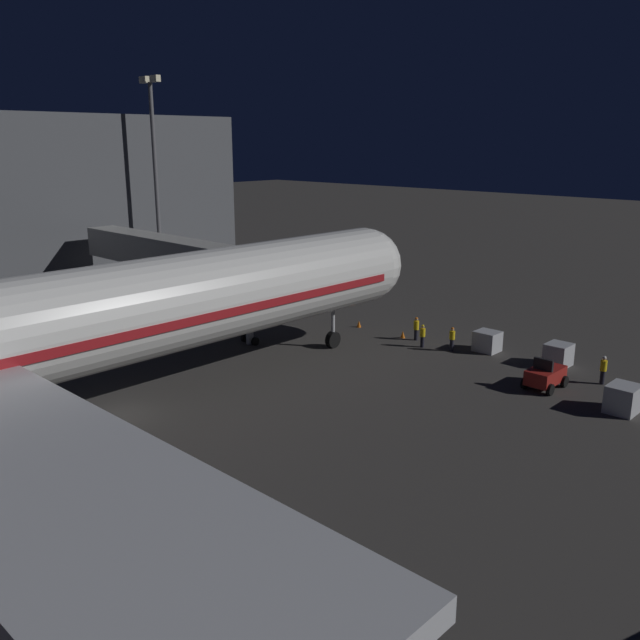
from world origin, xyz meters
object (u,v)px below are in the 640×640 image
object	(u,v)px
jet_bridge	(187,257)
ground_crew_by_belt_loader	(603,369)
baggage_container_near_belt	(487,341)
traffic_cone_nose_port	(403,334)
apron_floodlight_mast	(155,172)
baggage_tug_spare	(545,376)
ground_crew_near_nose_gear	(416,327)
traffic_cone_nose_starboard	(359,324)
baggage_container_mid_row	(623,399)
ground_crew_by_tug	(452,338)
ground_crew_under_port_wing	(423,335)
baggage_container_far_row	(558,355)

from	to	relation	value
jet_bridge	ground_crew_by_belt_loader	distance (m)	31.59
jet_bridge	baggage_container_near_belt	distance (m)	24.12
traffic_cone_nose_port	jet_bridge	bearing A→B (deg)	31.45
jet_bridge	apron_floodlight_mast	size ratio (longest dim) A/B	1.16
baggage_tug_spare	baggage_container_near_belt	world-z (taller)	baggage_tug_spare
ground_crew_near_nose_gear	traffic_cone_nose_starboard	size ratio (longest dim) A/B	3.26
jet_bridge	traffic_cone_nose_port	xyz separation A→B (m)	(-14.79, -9.04, -5.36)
baggage_container_mid_row	apron_floodlight_mast	bearing A→B (deg)	-0.22
ground_crew_by_belt_loader	ground_crew_by_tug	world-z (taller)	ground_crew_by_belt_loader
apron_floodlight_mast	ground_crew_under_port_wing	distance (m)	32.09
ground_crew_near_nose_gear	traffic_cone_nose_starboard	xyz separation A→B (m)	(5.47, 0.21, -0.71)
jet_bridge	ground_crew_near_nose_gear	size ratio (longest dim) A/B	13.18
apron_floodlight_mast	traffic_cone_nose_starboard	distance (m)	26.12
baggage_tug_spare	ground_crew_under_port_wing	bearing A→B (deg)	-9.51
baggage_container_far_row	ground_crew_near_nose_gear	size ratio (longest dim) A/B	0.93
baggage_container_near_belt	ground_crew_by_belt_loader	xyz separation A→B (m)	(-8.64, 1.07, 0.27)
baggage_container_near_belt	ground_crew_by_belt_loader	bearing A→B (deg)	172.92
ground_crew_by_tug	apron_floodlight_mast	bearing A→B (deg)	4.97
baggage_tug_spare	ground_crew_by_tug	size ratio (longest dim) A/B	1.55
baggage_container_near_belt	ground_crew_by_tug	distance (m)	2.55
traffic_cone_nose_starboard	baggage_container_far_row	bearing A→B (deg)	-173.17
jet_bridge	apron_floodlight_mast	bearing A→B (deg)	-24.75
baggage_container_far_row	ground_crew_under_port_wing	xyz separation A→B (m)	(8.99, 2.84, 0.18)
baggage_container_mid_row	traffic_cone_nose_port	xyz separation A→B (m)	(17.57, -3.26, -0.51)
traffic_cone_nose_port	apron_floodlight_mast	bearing A→B (deg)	6.36
apron_floodlight_mast	ground_crew_by_belt_loader	distance (m)	44.16
ground_crew_by_tug	ground_crew_under_port_wing	bearing A→B (deg)	17.45
baggage_container_mid_row	ground_crew_by_belt_loader	distance (m)	4.48
apron_floodlight_mast	ground_crew_near_nose_gear	xyz separation A→B (m)	(-28.77, -3.30, -10.68)
baggage_container_mid_row	ground_crew_under_port_wing	size ratio (longest dim) A/B	1.06
baggage_container_mid_row	ground_crew_by_belt_loader	xyz separation A→B (m)	(2.56, -3.67, 0.22)
apron_floodlight_mast	ground_crew_by_belt_loader	size ratio (longest dim) A/B	11.18
jet_bridge	baggage_tug_spare	distance (m)	28.66
baggage_tug_spare	ground_crew_near_nose_gear	world-z (taller)	baggage_tug_spare
baggage_container_mid_row	traffic_cone_nose_port	bearing A→B (deg)	-10.53
baggage_container_far_row	baggage_container_near_belt	bearing A→B (deg)	4.67
baggage_container_mid_row	ground_crew_under_port_wing	world-z (taller)	ground_crew_under_port_wing
apron_floodlight_mast	baggage_container_far_row	distance (m)	40.94
baggage_container_mid_row	traffic_cone_nose_starboard	world-z (taller)	baggage_container_mid_row
baggage_tug_spare	ground_crew_under_port_wing	distance (m)	10.41
ground_crew_by_belt_loader	traffic_cone_nose_port	distance (m)	15.03
apron_floodlight_mast	ground_crew_under_port_wing	bearing A→B (deg)	-175.93
baggage_container_near_belt	baggage_container_far_row	bearing A→B (deg)	-175.33
jet_bridge	ground_crew_by_tug	world-z (taller)	jet_bridge
baggage_container_mid_row	baggage_container_far_row	bearing A→B (deg)	-40.14
baggage_tug_spare	ground_crew_under_port_wing	world-z (taller)	baggage_tug_spare
jet_bridge	traffic_cone_nose_starboard	size ratio (longest dim) A/B	42.95
baggage_container_mid_row	ground_crew_under_port_wing	bearing A→B (deg)	-8.74
baggage_container_near_belt	jet_bridge	bearing A→B (deg)	26.46
baggage_tug_spare	apron_floodlight_mast	bearing A→B (deg)	0.61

